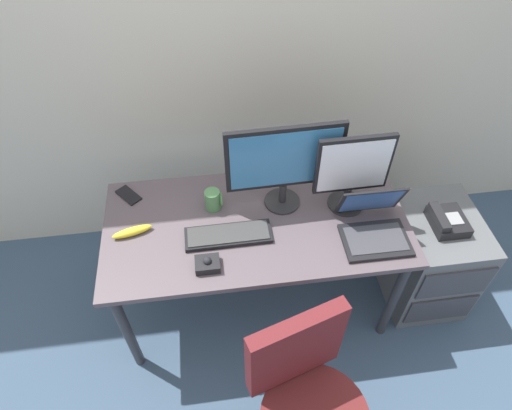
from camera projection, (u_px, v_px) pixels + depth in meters
name	position (u px, v px, depth m)	size (l,w,h in m)	color
ground_plane	(256.00, 298.00, 2.71)	(8.00, 8.00, 0.00)	#394E65
back_wall	(236.00, 19.00, 2.16)	(6.00, 0.10, 2.80)	beige
desk	(256.00, 232.00, 2.24)	(1.48, 0.73, 0.72)	#52464C
file_cabinet	(428.00, 257.00, 2.54)	(0.42, 0.53, 0.62)	#575A5D
desk_phone	(447.00, 221.00, 2.28)	(0.17, 0.20, 0.09)	black
office_chair	(306.00, 410.00, 1.86)	(0.52, 0.54, 0.96)	black
monitor_main	(285.00, 162.00, 2.07)	(0.56, 0.18, 0.47)	#262628
monitor_side	(353.00, 170.00, 2.09)	(0.36, 0.18, 0.43)	#262628
keyboard	(228.00, 235.00, 2.11)	(0.41, 0.14, 0.03)	black
laptop	(373.00, 226.00, 2.10)	(0.31, 0.31, 0.23)	black
trackball_mouse	(207.00, 264.00, 1.99)	(0.11, 0.09, 0.07)	black
coffee_mug	(213.00, 200.00, 2.20)	(0.09, 0.08, 0.11)	#4D824D
cell_phone	(129.00, 195.00, 2.30)	(0.07, 0.14, 0.01)	black
banana	(132.00, 231.00, 2.12)	(0.19, 0.04, 0.04)	yellow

